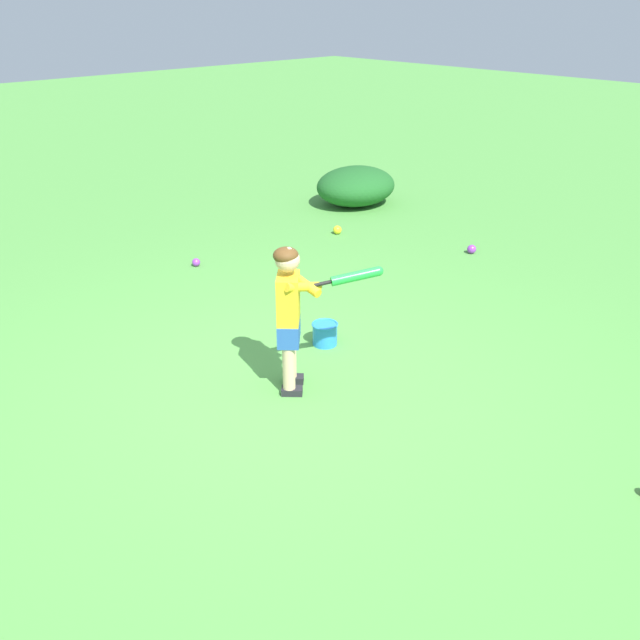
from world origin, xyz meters
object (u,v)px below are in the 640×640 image
Objects in this scene: play_ball_midfield at (196,262)px; play_ball_near_batter at (337,230)px; play_ball_far_right at (472,249)px; toy_bucket at (325,333)px; child_batter at (293,306)px.

play_ball_near_batter reaches higher than play_ball_midfield.
toy_bucket is (0.47, -2.68, 0.05)m from play_ball_far_right.
toy_bucket is at bearing -80.07° from play_ball_far_right.
play_ball_near_batter is (-2.31, 2.72, -0.60)m from child_batter.
play_ball_near_batter is 2.86m from toy_bucket.
toy_bucket reaches higher than play_ball_midfield.
play_ball_far_right is 2.72m from toy_bucket.
play_ball_far_right is at bearing 99.93° from toy_bucket.
play_ball_far_right is 0.46× the size of toy_bucket.
play_ball_midfield is 2.23m from toy_bucket.
play_ball_midfield is (-2.57, 0.89, -0.61)m from child_batter.
play_ball_midfield is at bearing -97.96° from play_ball_near_batter.
play_ball_near_batter is at bearing 133.39° from toy_bucket.
child_batter is 12.62× the size of play_ball_midfield.
child_batter reaches higher than play_ball_near_batter.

